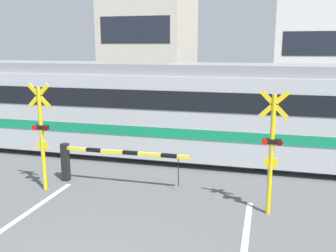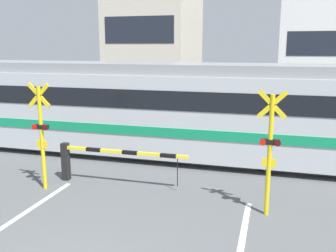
% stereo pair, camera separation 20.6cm
% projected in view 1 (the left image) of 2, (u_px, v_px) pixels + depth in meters
% --- Properties ---
extents(rail_track_near, '(50.00, 0.10, 0.08)m').
position_uv_depth(rail_track_near, '(177.00, 162.00, 13.15)').
color(rail_track_near, '#5B564C').
rests_on(rail_track_near, ground_plane).
extents(rail_track_far, '(50.00, 0.10, 0.08)m').
position_uv_depth(rail_track_far, '(186.00, 151.00, 14.50)').
color(rail_track_far, '#5B564C').
rests_on(rail_track_far, ground_plane).
extents(commuter_train, '(18.10, 2.69, 3.44)m').
position_uv_depth(commuter_train, '(110.00, 105.00, 14.15)').
color(commuter_train, '#B7BCC1').
rests_on(commuter_train, ground_plane).
extents(crossing_barrier_near, '(3.93, 0.20, 1.16)m').
position_uv_depth(crossing_barrier_near, '(95.00, 158.00, 11.05)').
color(crossing_barrier_near, black).
rests_on(crossing_barrier_near, ground_plane).
extents(crossing_barrier_far, '(3.93, 0.20, 1.16)m').
position_uv_depth(crossing_barrier_far, '(241.00, 122.00, 16.15)').
color(crossing_barrier_far, black).
rests_on(crossing_barrier_far, ground_plane).
extents(crossing_signal_left, '(0.68, 0.15, 3.05)m').
position_uv_depth(crossing_signal_left, '(41.00, 132.00, 10.39)').
color(crossing_signal_left, yellow).
rests_on(crossing_signal_left, ground_plane).
extents(crossing_signal_right, '(0.68, 0.15, 3.05)m').
position_uv_depth(crossing_signal_right, '(271.00, 147.00, 8.84)').
color(crossing_signal_right, yellow).
rests_on(crossing_signal_right, ground_plane).
extents(pedestrian, '(0.38, 0.22, 1.67)m').
position_uv_depth(pedestrian, '(202.00, 105.00, 19.89)').
color(pedestrian, brown).
rests_on(pedestrian, ground_plane).
extents(building_left_of_street, '(6.14, 7.89, 9.38)m').
position_uv_depth(building_left_of_street, '(151.00, 38.00, 30.09)').
color(building_left_of_street, beige).
rests_on(building_left_of_street, ground_plane).
extents(building_right_of_street, '(5.99, 7.89, 7.63)m').
position_uv_depth(building_right_of_street, '(316.00, 49.00, 27.13)').
color(building_right_of_street, white).
rests_on(building_right_of_street, ground_plane).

